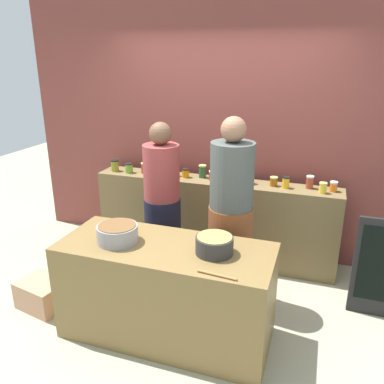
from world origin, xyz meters
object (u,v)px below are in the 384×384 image
object	(u,v)px
preserve_jar_6	(202,171)
preserve_jar_8	(228,178)
preserve_jar_2	(145,168)
cook_with_tongs	(162,212)
preserve_jar_7	(212,176)
preserve_jar_3	(163,170)
wooden_spoon	(217,275)
preserve_jar_0	(115,165)
preserve_jar_12	(310,182)
preserve_jar_11	(286,182)
cook_in_cap	(230,224)
preserve_jar_4	(175,171)
preserve_jar_5	(186,173)
bread_crate	(43,294)
cooking_pot_center	(214,245)
preserve_jar_13	(323,188)
preserve_jar_1	(129,168)
cooking_pot_left	(118,234)
preserve_jar_10	(274,181)
preserve_jar_9	(249,178)
preserve_jar_14	(334,186)

from	to	relation	value
preserve_jar_6	preserve_jar_8	distance (m)	0.34
preserve_jar_2	preserve_jar_6	size ratio (longest dim) A/B	0.86
cook_with_tongs	preserve_jar_7	bearing A→B (deg)	58.89
preserve_jar_3	wooden_spoon	bearing A→B (deg)	-56.66
preserve_jar_0	cook_with_tongs	world-z (taller)	cook_with_tongs
preserve_jar_12	wooden_spoon	bearing A→B (deg)	-105.78
preserve_jar_11	cook_in_cap	bearing A→B (deg)	-118.11
preserve_jar_3	preserve_jar_4	distance (m)	0.14
preserve_jar_11	preserve_jar_3	bearing A→B (deg)	-179.37
preserve_jar_5	bread_crate	size ratio (longest dim) A/B	0.24
preserve_jar_2	preserve_jar_3	distance (m)	0.24
preserve_jar_4	cooking_pot_center	world-z (taller)	preserve_jar_4
preserve_jar_13	wooden_spoon	size ratio (longest dim) A/B	0.38
preserve_jar_8	wooden_spoon	distance (m)	1.69
preserve_jar_1	cooking_pot_left	xyz separation A→B (m)	(0.63, -1.41, -0.10)
preserve_jar_6	preserve_jar_7	distance (m)	0.15
preserve_jar_0	preserve_jar_8	world-z (taller)	preserve_jar_0
wooden_spoon	preserve_jar_3	bearing A→B (deg)	123.34
preserve_jar_6	preserve_jar_11	bearing A→B (deg)	-4.66
preserve_jar_8	cooking_pot_left	bearing A→B (deg)	-111.37
preserve_jar_3	preserve_jar_13	xyz separation A→B (m)	(1.72, -0.03, -0.02)
preserve_jar_13	wooden_spoon	xyz separation A→B (m)	(-0.63, -1.64, -0.16)
cooking_pot_left	preserve_jar_0	bearing A→B (deg)	119.89
preserve_jar_5	cooking_pot_left	bearing A→B (deg)	-92.08
preserve_jar_11	bread_crate	size ratio (longest dim) A/B	0.28
preserve_jar_10	bread_crate	world-z (taller)	preserve_jar_10
preserve_jar_2	preserve_jar_12	size ratio (longest dim) A/B	0.93
preserve_jar_8	preserve_jar_9	size ratio (longest dim) A/B	0.99
preserve_jar_0	preserve_jar_7	world-z (taller)	preserve_jar_0
preserve_jar_5	cook_in_cap	xyz separation A→B (m)	(0.70, -0.76, -0.20)
preserve_jar_4	preserve_jar_6	size ratio (longest dim) A/B	0.80
cook_in_cap	cooking_pot_left	bearing A→B (deg)	-137.28
preserve_jar_9	cook_in_cap	xyz separation A→B (m)	(-0.01, -0.76, -0.21)
preserve_jar_13	preserve_jar_7	bearing A→B (deg)	177.71
preserve_jar_3	preserve_jar_13	bearing A→B (deg)	-0.91
preserve_jar_8	bread_crate	distance (m)	2.15
bread_crate	preserve_jar_4	bearing A→B (deg)	61.65
preserve_jar_6	preserve_jar_9	world-z (taller)	preserve_jar_6
bread_crate	preserve_jar_8	bearing A→B (deg)	44.52
preserve_jar_14	bread_crate	distance (m)	2.99
preserve_jar_3	preserve_jar_10	xyz separation A→B (m)	(1.23, 0.04, -0.02)
preserve_jar_6	bread_crate	world-z (taller)	preserve_jar_6
preserve_jar_7	preserve_jar_12	bearing A→B (deg)	3.62
preserve_jar_4	cook_in_cap	distance (m)	1.15
preserve_jar_14	cooking_pot_center	world-z (taller)	preserve_jar_14
preserve_jar_7	preserve_jar_10	distance (m)	0.66
preserve_jar_0	preserve_jar_13	xyz separation A→B (m)	(2.33, -0.03, -0.01)
cooking_pot_left	cooking_pot_center	distance (m)	0.78
wooden_spoon	cooking_pot_left	bearing A→B (deg)	164.60
preserve_jar_2	bread_crate	distance (m)	1.72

